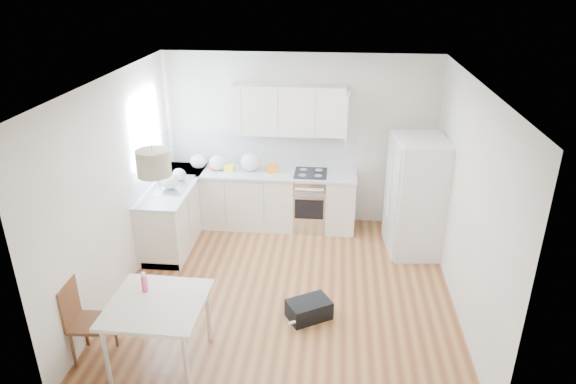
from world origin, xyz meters
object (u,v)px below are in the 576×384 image
at_px(refrigerator, 417,196).
at_px(gym_bag, 309,309).
at_px(dining_chair, 91,321).
at_px(dining_table, 157,309).

height_order(refrigerator, gym_bag, refrigerator).
xyz_separation_m(dining_chair, gym_bag, (2.23, 0.88, -0.34)).
height_order(dining_table, dining_chair, dining_chair).
bearing_deg(dining_chair, dining_table, -4.16).
distance_m(refrigerator, dining_chair, 4.54).
relative_size(dining_chair, gym_bag, 1.84).
relative_size(refrigerator, dining_chair, 1.87).
xyz_separation_m(refrigerator, dining_chair, (-3.65, -2.66, -0.40)).
bearing_deg(gym_bag, dining_table, -179.67).
distance_m(dining_chair, gym_bag, 2.42).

